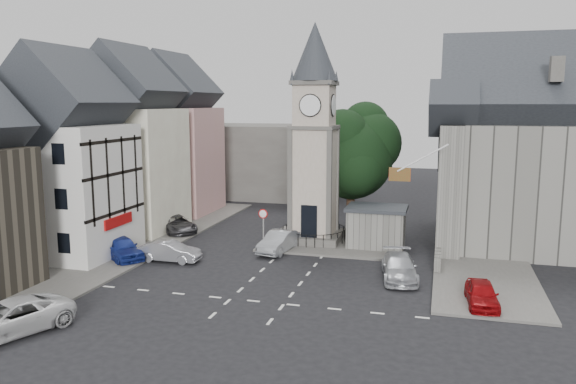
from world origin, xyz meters
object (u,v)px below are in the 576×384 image
(pedestrian, at_px, (463,235))
(clock_tower, at_px, (314,135))
(stone_shelter, at_px, (376,227))
(car_west_blue, at_px, (121,248))
(car_east_red, at_px, (482,294))

(pedestrian, bearing_deg, clock_tower, -6.10)
(stone_shelter, xyz_separation_m, car_west_blue, (-16.30, -7.65, -0.76))
(clock_tower, bearing_deg, car_west_blue, -144.70)
(car_east_red, bearing_deg, car_west_blue, 169.31)
(clock_tower, bearing_deg, car_east_red, -43.70)
(car_west_blue, distance_m, car_east_red, 23.18)
(stone_shelter, xyz_separation_m, car_east_red, (6.70, -10.50, -0.90))
(clock_tower, xyz_separation_m, stone_shelter, (4.80, -0.49, -6.57))
(stone_shelter, relative_size, pedestrian, 2.24)
(stone_shelter, relative_size, car_east_red, 1.12)
(clock_tower, relative_size, car_west_blue, 3.51)
(clock_tower, height_order, stone_shelter, clock_tower)
(clock_tower, relative_size, pedestrian, 8.45)
(car_east_red, bearing_deg, stone_shelter, 118.92)
(stone_shelter, relative_size, car_west_blue, 0.93)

